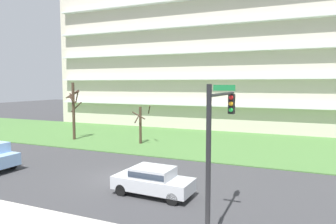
% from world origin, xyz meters
% --- Properties ---
extents(ground, '(160.00, 160.00, 0.00)m').
position_xyz_m(ground, '(0.00, 0.00, 0.00)').
color(ground, '#38383A').
extents(grass_lawn_strip, '(80.00, 16.00, 0.08)m').
position_xyz_m(grass_lawn_strip, '(0.00, 14.00, 0.04)').
color(grass_lawn_strip, '#477238').
rests_on(grass_lawn_strip, ground).
extents(apartment_building, '(48.49, 12.21, 20.34)m').
position_xyz_m(apartment_building, '(0.00, 27.63, 10.17)').
color(apartment_building, beige).
rests_on(apartment_building, ground).
extents(tree_far_left, '(1.71, 1.66, 6.25)m').
position_xyz_m(tree_far_left, '(-11.95, 9.89, 3.42)').
color(tree_far_left, '#423023').
rests_on(tree_far_left, ground).
extents(tree_left, '(1.89, 2.11, 3.97)m').
position_xyz_m(tree_left, '(-4.10, 10.57, 2.15)').
color(tree_left, '#423023').
rests_on(tree_left, ground).
extents(sedan_silver_near_left, '(4.48, 2.00, 1.57)m').
position_xyz_m(sedan_silver_near_left, '(3.32, -2.00, 0.87)').
color(sedan_silver_near_left, '#B7BABF').
rests_on(sedan_silver_near_left, ground).
extents(traffic_signal_mast, '(0.90, 4.23, 6.07)m').
position_xyz_m(traffic_signal_mast, '(7.67, -5.20, 4.10)').
color(traffic_signal_mast, black).
rests_on(traffic_signal_mast, ground).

